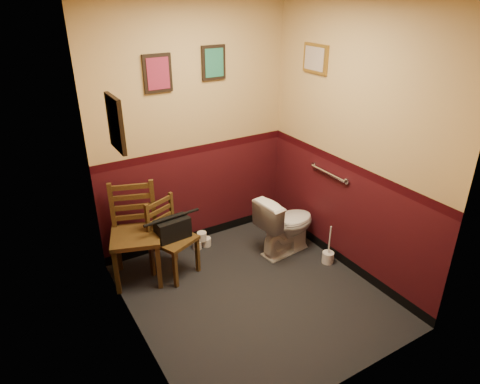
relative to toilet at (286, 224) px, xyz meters
name	(u,v)px	position (x,y,z in m)	size (l,w,h in m)	color
floor	(253,294)	(-0.72, -0.46, -0.34)	(2.20, 2.40, 0.00)	black
wall_back	(193,128)	(-0.72, 0.74, 1.01)	(2.20, 2.70, 0.00)	#3B0C12
wall_front	(362,228)	(-0.72, -1.66, 1.01)	(2.20, 2.70, 0.00)	#3B0C12
wall_left	(126,195)	(-1.82, -0.46, 1.01)	(2.40, 2.70, 0.00)	#3B0C12
wall_right	(352,143)	(0.38, -0.46, 1.01)	(2.40, 2.70, 0.00)	#3B0C12
grab_bar	(328,173)	(0.35, -0.21, 0.61)	(0.05, 0.56, 0.06)	silver
framed_print_back_a	(158,73)	(-1.07, 0.71, 1.61)	(0.28, 0.04, 0.36)	black
framed_print_back_b	(214,63)	(-0.47, 0.71, 1.66)	(0.26, 0.04, 0.34)	black
framed_print_left	(116,123)	(-1.80, -0.36, 1.51)	(0.04, 0.30, 0.38)	black
framed_print_right	(315,59)	(0.36, 0.14, 1.71)	(0.04, 0.34, 0.28)	olive
toilet	(286,224)	(0.00, 0.00, 0.00)	(0.38, 0.69, 0.67)	white
toilet_brush	(328,257)	(0.26, -0.43, -0.26)	(0.12, 0.12, 0.45)	silver
chair_left	(135,234)	(-1.56, 0.40, 0.16)	(0.59, 0.59, 0.99)	brown
chair_right	(171,238)	(-1.23, 0.28, 0.07)	(0.50, 0.50, 0.82)	brown
handbag	(173,228)	(-1.22, 0.25, 0.20)	(0.35, 0.19, 0.25)	black
tp_stack	(202,241)	(-0.77, 0.55, -0.26)	(0.22, 0.12, 0.19)	silver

